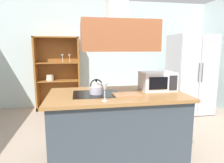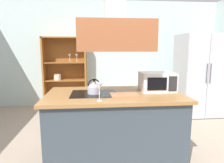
{
  "view_description": "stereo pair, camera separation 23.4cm",
  "coord_description": "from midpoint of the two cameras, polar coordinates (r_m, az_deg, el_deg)",
  "views": [
    {
      "loc": [
        -0.54,
        -2.16,
        1.48
      ],
      "look_at": [
        -0.04,
        0.65,
        1.0
      ],
      "focal_mm": 31.18,
      "sensor_mm": 36.0,
      "label": 1
    },
    {
      "loc": [
        -0.3,
        -2.19,
        1.48
      ],
      "look_at": [
        -0.04,
        0.65,
        1.0
      ],
      "focal_mm": 31.18,
      "sensor_mm": 36.0,
      "label": 2
    }
  ],
  "objects": [
    {
      "name": "kettle",
      "position": [
        2.53,
        -2.65,
        -1.79
      ],
      "size": [
        0.17,
        0.17,
        0.19
      ],
      "color": "#B3B2C1",
      "rests_on": "kitchen_island"
    },
    {
      "name": "microwave",
      "position": [
        2.79,
        15.42,
        -0.08
      ],
      "size": [
        0.46,
        0.35,
        0.26
      ],
      "color": "silver",
      "rests_on": "kitchen_island"
    },
    {
      "name": "refrigerator",
      "position": [
        4.81,
        25.29,
        1.67
      ],
      "size": [
        0.9,
        0.78,
        1.8
      ],
      "color": "#B3B2B5",
      "rests_on": "ground"
    },
    {
      "name": "kitchen_island",
      "position": [
        2.71,
        3.23,
        -12.74
      ],
      "size": [
        1.78,
        1.0,
        0.9
      ],
      "color": "#36414A",
      "rests_on": "ground"
    },
    {
      "name": "wall_back",
      "position": [
        5.2,
        -0.65,
        8.06
      ],
      "size": [
        6.0,
        0.12,
        2.7
      ],
      "primitive_type": "cube",
      "color": "silver",
      "rests_on": "ground"
    },
    {
      "name": "dish_cabinet",
      "position": [
        5.05,
        -12.16,
        1.32
      ],
      "size": [
        1.05,
        0.4,
        1.77
      ],
      "color": "#955A25",
      "rests_on": "ground"
    },
    {
      "name": "wine_glass_on_counter",
      "position": [
        2.17,
        -0.65,
        -1.83
      ],
      "size": [
        0.08,
        0.08,
        0.21
      ],
      "color": "silver",
      "rests_on": "kitchen_island"
    },
    {
      "name": "cutting_board",
      "position": [
        2.46,
        6.29,
        -3.95
      ],
      "size": [
        0.35,
        0.26,
        0.02
      ],
      "primitive_type": "cube",
      "rotation": [
        0.0,
        0.0,
        0.06
      ],
      "color": "#AC7B51",
      "rests_on": "kitchen_island"
    },
    {
      "name": "range_hood",
      "position": [
        2.52,
        3.51,
        15.52
      ],
      "size": [
        0.9,
        0.7,
        1.25
      ],
      "color": "brown"
    }
  ]
}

